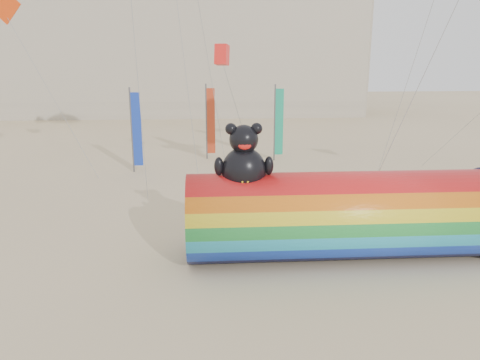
{
  "coord_description": "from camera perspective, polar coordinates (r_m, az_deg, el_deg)",
  "views": [
    {
      "loc": [
        -0.68,
        -15.75,
        6.97
      ],
      "look_at": [
        0.5,
        1.5,
        2.4
      ],
      "focal_mm": 35.0,
      "sensor_mm": 36.0,
      "label": 1
    }
  ],
  "objects": [
    {
      "name": "ground",
      "position": [
        17.23,
        -1.33,
        -9.05
      ],
      "size": [
        160.0,
        160.0,
        0.0
      ],
      "primitive_type": "plane",
      "color": "#CCB58C",
      "rests_on": "ground"
    },
    {
      "name": "hotel_building",
      "position": [
        62.82,
        -14.99,
        17.38
      ],
      "size": [
        60.4,
        15.4,
        20.6
      ],
      "color": "#B7AD99",
      "rests_on": "ground"
    },
    {
      "name": "windsock_assembly",
      "position": [
        16.85,
        11.95,
        -3.98
      ],
      "size": [
        10.7,
        3.26,
        4.93
      ],
      "color": "red",
      "rests_on": "ground"
    },
    {
      "name": "festival_banners",
      "position": [
        31.2,
        -3.64,
        6.8
      ],
      "size": [
        9.84,
        3.64,
        5.2
      ],
      "color": "#59595E",
      "rests_on": "ground"
    }
  ]
}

